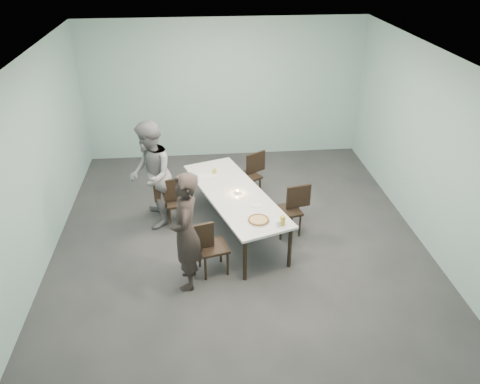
{
  "coord_description": "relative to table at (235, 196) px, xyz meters",
  "views": [
    {
      "loc": [
        -0.61,
        -6.3,
        4.53
      ],
      "look_at": [
        0.0,
        -0.09,
        1.0
      ],
      "focal_mm": 35.0,
      "sensor_mm": 36.0,
      "label": 1
    }
  ],
  "objects": [
    {
      "name": "ground",
      "position": [
        0.05,
        -0.33,
        -0.69
      ],
      "size": [
        7.0,
        7.0,
        0.0
      ],
      "primitive_type": "plane",
      "color": "#333335",
      "rests_on": "ground"
    },
    {
      "name": "chair_near_right",
      "position": [
        0.95,
        -0.1,
        -0.19
      ],
      "size": [
        0.64,
        0.49,
        0.87
      ],
      "rotation": [
        0.0,
        0.0,
        3.34
      ],
      "color": "black",
      "rests_on": "ground"
    },
    {
      "name": "diner_near",
      "position": [
        -0.78,
        -1.27,
        0.2
      ],
      "size": [
        0.45,
        0.67,
        1.78
      ],
      "primitive_type": "imported",
      "rotation": [
        0.0,
        0.0,
        -1.61
      ],
      "color": "black",
      "rests_on": "ground"
    },
    {
      "name": "table",
      "position": [
        0.0,
        0.0,
        0.0
      ],
      "size": [
        1.68,
        2.75,
        0.75
      ],
      "rotation": [
        0.0,
        0.0,
        0.32
      ],
      "color": "white",
      "rests_on": "ground"
    },
    {
      "name": "side_plate",
      "position": [
        0.31,
        -0.42,
        0.06
      ],
      "size": [
        0.18,
        0.18,
        0.01
      ],
      "primitive_type": "cylinder",
      "color": "white",
      "rests_on": "table"
    },
    {
      "name": "amber_tumbler",
      "position": [
        -0.29,
        0.74,
        0.1
      ],
      "size": [
        0.07,
        0.07,
        0.08
      ],
      "primitive_type": "cylinder",
      "color": "gold",
      "rests_on": "table"
    },
    {
      "name": "room_shell",
      "position": [
        0.05,
        -0.33,
        1.33
      ],
      "size": [
        6.02,
        7.02,
        3.01
      ],
      "color": "#9EC6C5",
      "rests_on": "ground"
    },
    {
      "name": "chair_far_right",
      "position": [
        0.42,
        1.22,
        -0.19
      ],
      "size": [
        0.64,
        0.57,
        0.87
      ],
      "rotation": [
        0.0,
        0.0,
        3.67
      ],
      "color": "black",
      "rests_on": "ground"
    },
    {
      "name": "chair_near_left",
      "position": [
        -0.49,
        -1.04,
        -0.19
      ],
      "size": [
        0.65,
        0.51,
        0.87
      ],
      "rotation": [
        0.0,
        0.0,
        0.24
      ],
      "color": "black",
      "rests_on": "ground"
    },
    {
      "name": "pizza",
      "position": [
        0.28,
        -0.88,
        0.08
      ],
      "size": [
        0.34,
        0.34,
        0.04
      ],
      "color": "white",
      "rests_on": "table"
    },
    {
      "name": "chair_far_left",
      "position": [
        -1.02,
        0.35,
        -0.19
      ],
      "size": [
        0.64,
        0.47,
        0.87
      ],
      "rotation": [
        0.0,
        0.0,
        0.13
      ],
      "color": "black",
      "rests_on": "ground"
    },
    {
      "name": "tealight",
      "position": [
        0.05,
        -0.01,
        0.08
      ],
      "size": [
        0.06,
        0.06,
        0.05
      ],
      "color": "silver",
      "rests_on": "table"
    },
    {
      "name": "diner_far",
      "position": [
        -1.37,
        0.42,
        0.24
      ],
      "size": [
        0.79,
        0.97,
        1.86
      ],
      "primitive_type": "imported",
      "rotation": [
        0.0,
        0.0,
        -1.48
      ],
      "color": "gray",
      "rests_on": "ground"
    },
    {
      "name": "beer_glass",
      "position": [
        0.61,
        -1.02,
        0.13
      ],
      "size": [
        0.08,
        0.08,
        0.15
      ],
      "primitive_type": "cylinder",
      "color": "gold",
      "rests_on": "table"
    },
    {
      "name": "water_tumbler",
      "position": [
        0.55,
        -1.02,
        0.1
      ],
      "size": [
        0.08,
        0.08,
        0.09
      ],
      "primitive_type": "cylinder",
      "color": "silver",
      "rests_on": "table"
    },
    {
      "name": "menu",
      "position": [
        -0.43,
        0.66,
        0.06
      ],
      "size": [
        0.35,
        0.3,
        0.01
      ],
      "primitive_type": "cube",
      "rotation": [
        0.0,
        0.0,
        0.32
      ],
      "color": "silver",
      "rests_on": "table"
    }
  ]
}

